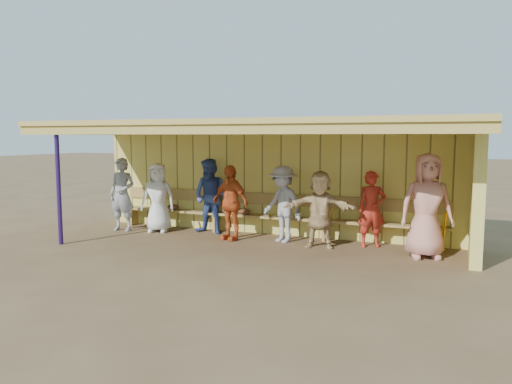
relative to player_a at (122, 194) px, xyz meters
The scene contains 12 objects.
ground 3.48m from the player_a, ahead, with size 90.00×90.00×0.00m, color brown.
player_a is the anchor object (origin of this frame).
player_b 0.87m from the player_a, 13.20° to the left, with size 0.78×0.51×1.60m, color silver.
player_c 2.12m from the player_a, 13.46° to the left, with size 0.83×0.64×1.70m, color #344A8F.
player_d 2.77m from the player_a, ahead, with size 0.94×0.39×1.60m, color #CB5320.
player_e 3.88m from the player_a, ahead, with size 1.03×0.59×1.59m, color #98979F.
player_f 4.73m from the player_a, ahead, with size 1.42×0.45×1.53m, color tan.
player_g 5.69m from the player_a, ahead, with size 0.55×0.36×1.52m, color #AD2A1B.
player_h 6.73m from the player_a, ahead, with size 0.93×0.61×1.91m, color tan.
dugout_structure 3.86m from the player_a, ahead, with size 8.80×3.20×2.50m.
bench 3.47m from the player_a, 13.36° to the left, with size 7.60×0.34×0.93m.
dugout_equipment 2.96m from the player_a, 13.17° to the left, with size 6.30×0.62×0.80m.
Camera 1 is at (3.96, -9.11, 2.19)m, focal length 35.00 mm.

